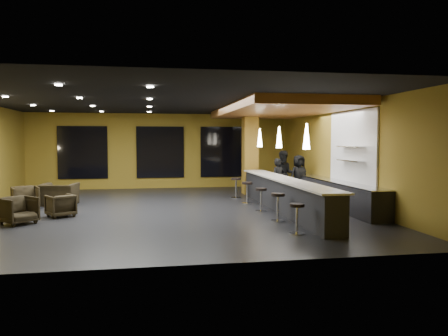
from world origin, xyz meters
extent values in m
cube|color=black|center=(0.00, 0.00, -0.05)|extent=(12.00, 13.00, 0.10)
cube|color=black|center=(0.00, 0.00, 3.55)|extent=(12.00, 13.00, 0.10)
cube|color=olive|center=(0.00, 6.55, 1.75)|extent=(12.00, 0.10, 3.50)
cube|color=olive|center=(0.00, -6.55, 1.75)|extent=(12.00, 0.10, 3.50)
cube|color=olive|center=(6.05, 0.00, 1.75)|extent=(0.10, 13.00, 3.50)
cube|color=brown|center=(4.00, 1.00, 3.36)|extent=(3.60, 8.00, 0.28)
cube|color=black|center=(-3.50, 6.44, 1.70)|extent=(2.20, 0.06, 2.40)
cube|color=black|center=(0.00, 6.44, 1.70)|extent=(2.20, 0.06, 2.40)
cube|color=black|center=(3.00, 6.44, 1.70)|extent=(2.20, 0.06, 2.40)
cube|color=white|center=(5.96, -1.00, 2.00)|extent=(0.06, 3.20, 2.40)
cube|color=black|center=(3.65, -1.00, 0.50)|extent=(0.60, 8.00, 1.00)
cube|color=silver|center=(3.65, -1.00, 1.02)|extent=(0.78, 8.10, 0.05)
cube|color=black|center=(5.65, -0.50, 0.43)|extent=(0.70, 6.00, 0.86)
cube|color=silver|center=(5.65, -0.50, 0.89)|extent=(0.72, 6.00, 0.03)
cube|color=silver|center=(5.82, -1.20, 1.60)|extent=(0.30, 1.50, 0.03)
cube|color=silver|center=(5.82, -1.20, 2.05)|extent=(0.30, 1.50, 0.03)
cube|color=olive|center=(3.65, 3.60, 1.75)|extent=(0.60, 0.60, 3.50)
cone|color=white|center=(3.65, -3.00, 2.35)|extent=(0.20, 0.20, 0.70)
cone|color=white|center=(3.65, -0.50, 2.35)|extent=(0.20, 0.20, 0.70)
cone|color=white|center=(3.65, 2.00, 2.35)|extent=(0.20, 0.20, 0.70)
imported|color=black|center=(4.21, 1.36, 0.79)|extent=(0.68, 0.58, 1.58)
imported|color=black|center=(4.70, 2.20, 0.92)|extent=(1.05, 0.91, 1.85)
imported|color=black|center=(5.25, 2.06, 0.84)|extent=(0.94, 0.75, 1.67)
imported|color=black|center=(-4.01, -1.84, 0.37)|extent=(1.13, 1.13, 0.74)
imported|color=black|center=(-3.12, -0.85, 0.33)|extent=(0.99, 0.99, 0.66)
imported|color=black|center=(-4.56, 0.94, 0.37)|extent=(1.04, 1.05, 0.74)
imported|color=black|center=(-3.63, 1.62, 0.37)|extent=(1.30, 1.18, 0.75)
cylinder|color=silver|center=(2.93, -4.33, 0.01)|extent=(0.37, 0.37, 0.03)
cylinder|color=silver|center=(2.93, -4.33, 0.34)|extent=(0.07, 0.07, 0.65)
cylinder|color=black|center=(2.93, -4.33, 0.70)|extent=(0.35, 0.35, 0.07)
cylinder|color=silver|center=(2.97, -2.64, 0.01)|extent=(0.40, 0.40, 0.03)
cylinder|color=silver|center=(2.97, -2.64, 0.37)|extent=(0.07, 0.07, 0.69)
cylinder|color=black|center=(2.97, -2.64, 0.74)|extent=(0.38, 0.38, 0.08)
cylinder|color=silver|center=(2.95, -0.92, 0.01)|extent=(0.37, 0.37, 0.03)
cylinder|color=silver|center=(2.95, -0.92, 0.35)|extent=(0.07, 0.07, 0.66)
cylinder|color=black|center=(2.95, -0.92, 0.70)|extent=(0.36, 0.36, 0.07)
cylinder|color=silver|center=(2.89, 0.82, 0.01)|extent=(0.39, 0.39, 0.03)
cylinder|color=silver|center=(2.89, 0.82, 0.36)|extent=(0.07, 0.07, 0.68)
cylinder|color=black|center=(2.89, 0.82, 0.73)|extent=(0.37, 0.37, 0.08)
cylinder|color=silver|center=(2.80, 2.38, 0.02)|extent=(0.40, 0.40, 0.03)
cylinder|color=silver|center=(2.80, 2.38, 0.37)|extent=(0.07, 0.07, 0.70)
cylinder|color=black|center=(2.80, 2.38, 0.75)|extent=(0.38, 0.38, 0.08)
camera|label=1|loc=(-0.56, -14.22, 2.24)|focal=35.00mm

